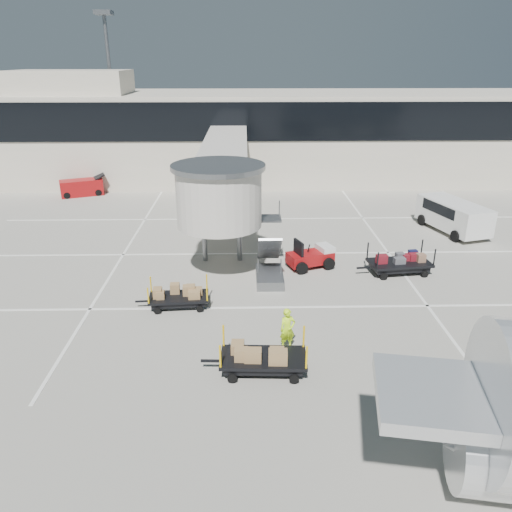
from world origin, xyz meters
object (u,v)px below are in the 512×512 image
(ground_worker, at_px, (287,329))
(belt_loader, at_px, (82,188))
(baggage_tug, at_px, (311,257))
(box_cart_far, at_px, (182,296))
(box_cart_near, at_px, (263,358))
(minivan, at_px, (452,213))
(suitcase_cart, at_px, (398,264))

(ground_worker, xyz_separation_m, belt_loader, (-15.61, 24.61, -0.21))
(baggage_tug, height_order, belt_loader, belt_loader)
(baggage_tug, xyz_separation_m, box_cart_far, (-6.72, -4.66, -0.08))
(baggage_tug, height_order, box_cart_far, baggage_tug)
(box_cart_near, relative_size, box_cart_far, 1.15)
(minivan, relative_size, belt_loader, 1.47)
(suitcase_cart, relative_size, box_cart_far, 1.20)
(suitcase_cart, height_order, belt_loader, belt_loader)
(box_cart_far, xyz_separation_m, ground_worker, (4.70, -3.78, 0.35))
(ground_worker, distance_m, belt_loader, 29.15)
(suitcase_cart, height_order, ground_worker, ground_worker)
(box_cart_near, bearing_deg, box_cart_far, 126.88)
(ground_worker, bearing_deg, baggage_tug, 59.92)
(box_cart_far, height_order, ground_worker, ground_worker)
(suitcase_cart, height_order, minivan, minivan)
(baggage_tug, relative_size, box_cart_near, 0.71)
(baggage_tug, relative_size, minivan, 0.49)
(suitcase_cart, bearing_deg, belt_loader, 135.09)
(box_cart_near, distance_m, minivan, 20.93)
(box_cart_far, distance_m, belt_loader, 23.52)
(box_cart_far, distance_m, ground_worker, 6.04)
(box_cart_far, bearing_deg, minivan, 28.06)
(ground_worker, distance_m, minivan, 19.05)
(box_cart_far, xyz_separation_m, minivan, (16.99, 10.77, 0.70))
(belt_loader, bearing_deg, baggage_tug, -63.90)
(suitcase_cart, distance_m, box_cart_near, 11.85)
(baggage_tug, bearing_deg, suitcase_cart, -32.48)
(suitcase_cart, bearing_deg, ground_worker, -139.08)
(box_cart_near, bearing_deg, baggage_tug, 75.52)
(baggage_tug, height_order, ground_worker, ground_worker)
(ground_worker, relative_size, minivan, 0.31)
(belt_loader, bearing_deg, box_cart_far, -83.73)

